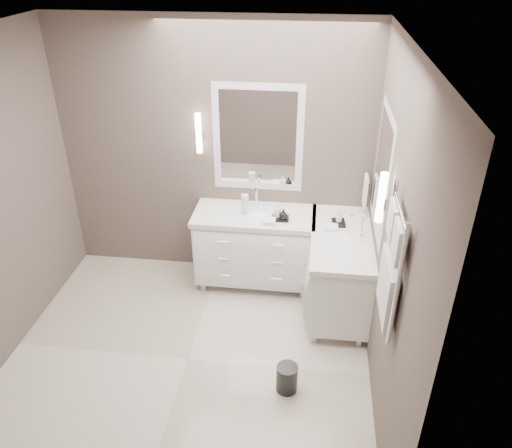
# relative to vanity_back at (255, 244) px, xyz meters

# --- Properties ---
(floor) EXTENTS (3.20, 3.00, 0.01)m
(floor) POSITION_rel_vanity_back_xyz_m (-0.45, -1.23, -0.49)
(floor) COLOR beige
(floor) RESTS_ON ground
(ceiling) EXTENTS (3.20, 3.00, 0.01)m
(ceiling) POSITION_rel_vanity_back_xyz_m (-0.45, -1.23, 2.22)
(ceiling) COLOR white
(ceiling) RESTS_ON wall_back
(wall_back) EXTENTS (3.20, 0.01, 2.70)m
(wall_back) POSITION_rel_vanity_back_xyz_m (-0.45, 0.28, 0.86)
(wall_back) COLOR #564A45
(wall_back) RESTS_ON floor
(wall_front) EXTENTS (3.20, 0.01, 2.70)m
(wall_front) POSITION_rel_vanity_back_xyz_m (-0.45, -2.73, 0.86)
(wall_front) COLOR #564A45
(wall_front) RESTS_ON floor
(wall_right) EXTENTS (0.01, 3.00, 2.70)m
(wall_right) POSITION_rel_vanity_back_xyz_m (1.15, -1.23, 0.86)
(wall_right) COLOR #564A45
(wall_right) RESTS_ON floor
(vanity_back) EXTENTS (1.24, 0.59, 0.97)m
(vanity_back) POSITION_rel_vanity_back_xyz_m (0.00, 0.00, 0.00)
(vanity_back) COLOR white
(vanity_back) RESTS_ON floor
(vanity_right) EXTENTS (0.59, 1.24, 0.97)m
(vanity_right) POSITION_rel_vanity_back_xyz_m (0.88, -0.33, 0.00)
(vanity_right) COLOR white
(vanity_right) RESTS_ON floor
(mirror_back) EXTENTS (0.90, 0.02, 1.10)m
(mirror_back) POSITION_rel_vanity_back_xyz_m (-0.00, 0.26, 1.06)
(mirror_back) COLOR white
(mirror_back) RESTS_ON wall_back
(mirror_right) EXTENTS (0.02, 0.90, 1.10)m
(mirror_right) POSITION_rel_vanity_back_xyz_m (1.14, -0.43, 1.06)
(mirror_right) COLOR white
(mirror_right) RESTS_ON wall_right
(sconce_back) EXTENTS (0.06, 0.06, 0.40)m
(sconce_back) POSITION_rel_vanity_back_xyz_m (-0.58, 0.20, 1.11)
(sconce_back) COLOR white
(sconce_back) RESTS_ON wall_back
(sconce_right) EXTENTS (0.06, 0.06, 0.40)m
(sconce_right) POSITION_rel_vanity_back_xyz_m (1.08, -1.01, 1.11)
(sconce_right) COLOR white
(sconce_right) RESTS_ON wall_right
(towel_bar_corner) EXTENTS (0.03, 0.22, 0.30)m
(towel_bar_corner) POSITION_rel_vanity_back_xyz_m (1.09, 0.13, 0.63)
(towel_bar_corner) COLOR white
(towel_bar_corner) RESTS_ON wall_right
(towel_ladder) EXTENTS (0.06, 0.58, 0.90)m
(towel_ladder) POSITION_rel_vanity_back_xyz_m (1.10, -1.63, 0.91)
(towel_ladder) COLOR white
(towel_ladder) RESTS_ON wall_right
(waste_bin) EXTENTS (0.18, 0.18, 0.25)m
(waste_bin) POSITION_rel_vanity_back_xyz_m (0.45, -1.46, -0.36)
(waste_bin) COLOR black
(waste_bin) RESTS_ON floor
(amenity_tray_back) EXTENTS (0.17, 0.13, 0.03)m
(amenity_tray_back) POSITION_rel_vanity_back_xyz_m (0.27, -0.09, 0.38)
(amenity_tray_back) COLOR black
(amenity_tray_back) RESTS_ON vanity_back
(amenity_tray_right) EXTENTS (0.14, 0.17, 0.02)m
(amenity_tray_right) POSITION_rel_vanity_back_xyz_m (0.84, -0.11, 0.38)
(amenity_tray_right) COLOR black
(amenity_tray_right) RESTS_ON vanity_right
(water_bottle) EXTENTS (0.08, 0.08, 0.21)m
(water_bottle) POSITION_rel_vanity_back_xyz_m (-0.10, -0.02, 0.47)
(water_bottle) COLOR silver
(water_bottle) RESTS_ON vanity_back
(soap_bottle_a) EXTENTS (0.08, 0.08, 0.14)m
(soap_bottle_a) POSITION_rel_vanity_back_xyz_m (0.24, -0.07, 0.46)
(soap_bottle_a) COLOR white
(soap_bottle_a) RESTS_ON amenity_tray_back
(soap_bottle_b) EXTENTS (0.11, 0.11, 0.10)m
(soap_bottle_b) POSITION_rel_vanity_back_xyz_m (0.30, -0.12, 0.44)
(soap_bottle_b) COLOR black
(soap_bottle_b) RESTS_ON amenity_tray_back
(soap_bottle_c) EXTENTS (0.07, 0.07, 0.15)m
(soap_bottle_c) POSITION_rel_vanity_back_xyz_m (0.84, -0.11, 0.46)
(soap_bottle_c) COLOR white
(soap_bottle_c) RESTS_ON amenity_tray_right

